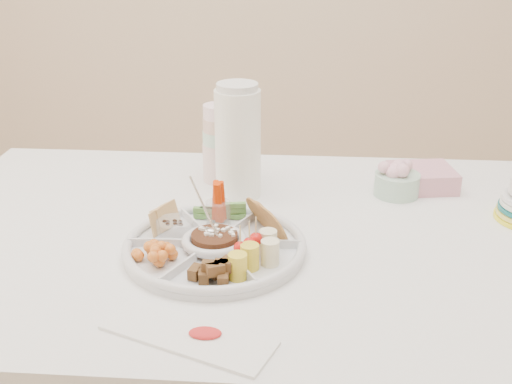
{
  "coord_description": "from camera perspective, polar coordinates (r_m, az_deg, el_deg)",
  "views": [
    {
      "loc": [
        0.13,
        -1.29,
        1.42
      ],
      "look_at": [
        0.03,
        -0.0,
        0.86
      ],
      "focal_mm": 45.0,
      "sensor_mm": 36.0,
      "label": 1
    }
  ],
  "objects": [
    {
      "name": "cup_stack",
      "position": [
        1.7,
        -3.34,
        4.82
      ],
      "size": [
        0.09,
        0.09,
        0.24
      ],
      "primitive_type": "cylinder",
      "rotation": [
        0.0,
        0.0,
        0.01
      ],
      "color": "white",
      "rests_on": "dining_table"
    },
    {
      "name": "thermos",
      "position": [
        1.59,
        -1.62,
        4.65
      ],
      "size": [
        0.14,
        0.14,
        0.3
      ],
      "primitive_type": "cylinder",
      "rotation": [
        0.0,
        0.0,
        -0.3
      ],
      "color": "white",
      "rests_on": "dining_table"
    },
    {
      "name": "banana_tomato",
      "position": [
        1.28,
        1.07,
        -4.61
      ],
      "size": [
        0.13,
        0.13,
        0.1
      ],
      "primitive_type": null,
      "rotation": [
        0.0,
        0.0,
        0.05
      ],
      "color": "#D5CC73",
      "rests_on": "party_tray"
    },
    {
      "name": "napkin_stack",
      "position": [
        1.73,
        14.52,
        1.22
      ],
      "size": [
        0.18,
        0.16,
        0.05
      ],
      "primitive_type": "cube",
      "rotation": [
        0.0,
        0.0,
        0.16
      ],
      "color": "pink",
      "rests_on": "dining_table"
    },
    {
      "name": "bean_dip",
      "position": [
        1.35,
        -3.7,
        -4.34
      ],
      "size": [
        0.1,
        0.1,
        0.04
      ],
      "primitive_type": "cylinder",
      "rotation": [
        0.0,
        0.0,
        0.05
      ],
      "color": "#472411",
      "rests_on": "party_tray"
    },
    {
      "name": "flower_bowl",
      "position": [
        1.67,
        12.45,
        1.13
      ],
      "size": [
        0.15,
        0.15,
        0.09
      ],
      "primitive_type": "cylinder",
      "rotation": [
        0.0,
        0.0,
        -0.32
      ],
      "color": "silver",
      "rests_on": "dining_table"
    },
    {
      "name": "granola_chunks",
      "position": [
        1.24,
        -4.21,
        -6.89
      ],
      "size": [
        0.09,
        0.09,
        0.04
      ],
      "primitive_type": null,
      "rotation": [
        0.0,
        0.0,
        0.05
      ],
      "color": "brown",
      "rests_on": "party_tray"
    },
    {
      "name": "pita_raisins",
      "position": [
        1.42,
        -8.03,
        -2.53
      ],
      "size": [
        0.12,
        0.12,
        0.06
      ],
      "primitive_type": null,
      "rotation": [
        0.0,
        0.0,
        0.05
      ],
      "color": "#C08A4A",
      "rests_on": "party_tray"
    },
    {
      "name": "cherries",
      "position": [
        1.31,
        -8.88,
        -5.33
      ],
      "size": [
        0.11,
        0.11,
        0.04
      ],
      "primitive_type": null,
      "rotation": [
        0.0,
        0.0,
        0.05
      ],
      "color": "#CA7A0D",
      "rests_on": "party_tray"
    },
    {
      "name": "carrot_cucumber",
      "position": [
        1.46,
        -3.31,
        -0.77
      ],
      "size": [
        0.11,
        0.11,
        0.1
      ],
      "primitive_type": null,
      "rotation": [
        0.0,
        0.0,
        0.05
      ],
      "color": "#DA3501",
      "rests_on": "party_tray"
    },
    {
      "name": "tortillas",
      "position": [
        1.4,
        1.1,
        -2.65
      ],
      "size": [
        0.11,
        0.11,
        0.07
      ],
      "primitive_type": null,
      "rotation": [
        0.0,
        0.0,
        0.05
      ],
      "color": "olive",
      "rests_on": "party_tray"
    },
    {
      "name": "placemat",
      "position": [
        1.12,
        -6.09,
        -12.55
      ],
      "size": [
        0.32,
        0.21,
        0.01
      ],
      "primitive_type": "cube",
      "rotation": [
        0.0,
        0.0,
        -0.38
      ],
      "color": "silver",
      "rests_on": "dining_table"
    },
    {
      "name": "party_tray",
      "position": [
        1.36,
        -3.69,
        -4.62
      ],
      "size": [
        0.4,
        0.4,
        0.04
      ],
      "primitive_type": "cylinder",
      "rotation": [
        0.0,
        0.0,
        0.05
      ],
      "color": "silver",
      "rests_on": "dining_table"
    },
    {
      "name": "dining_table",
      "position": [
        1.66,
        -1.21,
        -15.28
      ],
      "size": [
        1.52,
        1.02,
        0.76
      ],
      "primitive_type": "cube",
      "color": "white",
      "rests_on": "floor"
    }
  ]
}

